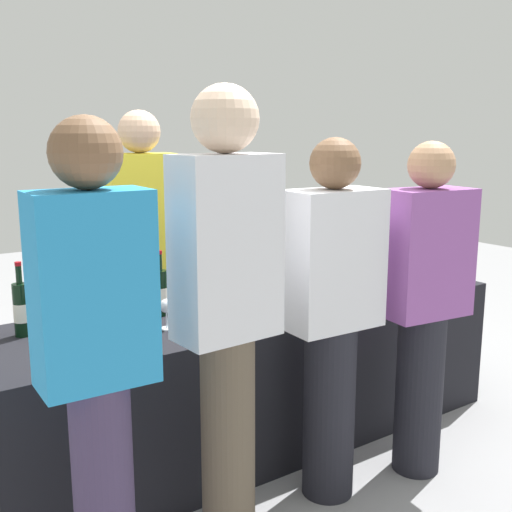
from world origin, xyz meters
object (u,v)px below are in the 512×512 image
Objects in this scene: wine_bottle_2 at (160,292)px; guest_3 at (424,301)px; ice_bucket at (385,265)px; wine_bottle_1 at (122,301)px; wine_glass_1 at (166,307)px; wine_bottle_0 at (21,309)px; server_pouring at (143,250)px; wine_bottle_3 at (264,270)px; guest_2 at (331,311)px; wine_glass_2 at (221,301)px; wine_bottle_5 at (342,264)px; wine_glass_5 at (396,270)px; wine_glass_3 at (282,289)px; wine_glass_0 at (68,321)px; guest_0 at (97,355)px; wine_bottle_6 at (351,256)px; guest_1 at (227,308)px; wine_bottle_4 at (307,269)px; wine_glass_4 at (317,289)px.

guest_3 reaches higher than wine_bottle_2.
ice_bucket is (1.43, -0.07, -0.03)m from wine_bottle_2.
wine_bottle_1 reaches higher than wine_glass_1.
wine_bottle_1 is (0.41, -0.09, -0.01)m from wine_bottle_0.
wine_bottle_3 is at bearing 147.82° from server_pouring.
guest_2 is 1.01× the size of guest_3.
wine_bottle_1 is 0.88m from wine_bottle_3.
wine_bottle_0 is 0.85m from wine_glass_2.
wine_glass_1 is at bearing -171.02° from wine_bottle_5.
wine_glass_5 is (0.63, -0.37, -0.01)m from wine_bottle_3.
wine_bottle_0 is 2.15× the size of wine_glass_3.
guest_2 is (-0.98, -0.63, 0.03)m from ice_bucket.
guest_2 reaches higher than wine_glass_1.
guest_0 is (-0.10, -0.60, 0.06)m from wine_glass_0.
server_pouring reaches higher than ice_bucket.
wine_bottle_5 is 2.14× the size of wine_glass_5.
wine_glass_2 is 1.00× the size of wine_glass_5.
guest_1 is (-1.42, -0.87, 0.12)m from wine_bottle_6.
guest_1 is (-0.28, -1.30, 0.03)m from server_pouring.
wine_bottle_0 is at bearing 176.36° from ice_bucket.
ice_bucket is at bearing -3.84° from wine_bottle_4.
guest_2 is (-0.69, -0.69, 0.00)m from wine_bottle_5.
wine_bottle_5 reaches higher than wine_glass_0.
wine_bottle_1 is 2.05× the size of wine_glass_5.
wine_glass_0 is 1.55m from guest_3.
wine_bottle_3 is at bearing 77.31° from guest_2.
wine_glass_2 is at bearing -14.80° from wine_glass_1.
wine_bottle_3 is at bearing 67.51° from wine_glass_3.
wine_glass_1 is 0.25m from wine_glass_2.
wine_glass_5 is (0.60, 0.04, 0.01)m from wine_glass_4.
ice_bucket reaches higher than wine_glass_4.
wine_bottle_6 is at bearing 130.54° from ice_bucket.
wine_glass_5 is at bearing 17.61° from guest_0.
wine_bottle_0 is 2.05m from ice_bucket.
guest_2 is at bearing 7.60° from guest_0.
ice_bucket is at bearing 8.99° from wine_glass_2.
wine_bottle_6 reaches higher than wine_glass_3.
wine_bottle_1 is 1.99× the size of wine_glass_3.
guest_0 reaches higher than wine_glass_5.
wine_glass_3 is 0.78× the size of ice_bucket.
guest_0 is (-1.75, -0.79, 0.06)m from wine_bottle_5.
wine_bottle_4 is at bearing -2.14° from wine_bottle_2.
wine_bottle_3 is at bearing 94.52° from wine_glass_4.
guest_0 reaches higher than wine_glass_3.
wine_bottle_1 reaches higher than wine_glass_2.
wine_bottle_1 is at bearing 64.19° from server_pouring.
wine_glass_1 is at bearing 173.47° from wine_glass_3.
wine_bottle_6 is at bearing 3.48° from wine_bottle_2.
wine_bottle_5 is at bearing 28.70° from guest_1.
wine_bottle_6 is 0.86m from wine_glass_3.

